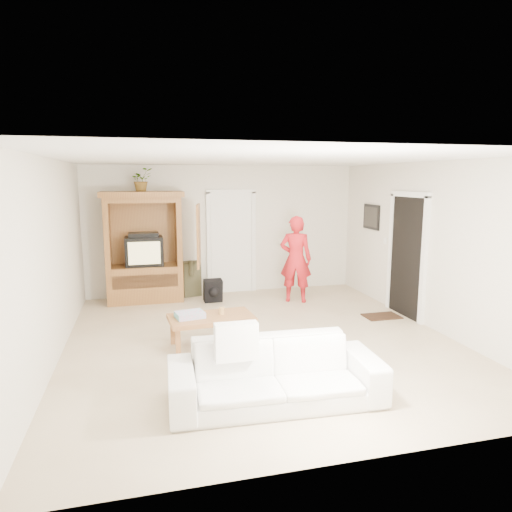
# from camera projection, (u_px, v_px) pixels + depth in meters

# --- Properties ---
(floor) EXTENTS (6.00, 6.00, 0.00)m
(floor) POSITION_uv_depth(u_px,v_px,m) (261.00, 340.00, 6.68)
(floor) COLOR tan
(floor) RESTS_ON ground
(ceiling) EXTENTS (6.00, 6.00, 0.00)m
(ceiling) POSITION_uv_depth(u_px,v_px,m) (261.00, 159.00, 6.24)
(ceiling) COLOR white
(ceiling) RESTS_ON floor
(wall_back) EXTENTS (5.50, 0.00, 5.50)m
(wall_back) POSITION_uv_depth(u_px,v_px,m) (224.00, 230.00, 9.33)
(wall_back) COLOR silver
(wall_back) RESTS_ON floor
(wall_front) EXTENTS (5.50, 0.00, 5.50)m
(wall_front) POSITION_uv_depth(u_px,v_px,m) (358.00, 312.00, 3.59)
(wall_front) COLOR silver
(wall_front) RESTS_ON floor
(wall_left) EXTENTS (0.00, 6.00, 6.00)m
(wall_left) POSITION_uv_depth(u_px,v_px,m) (52.00, 261.00, 5.80)
(wall_left) COLOR silver
(wall_left) RESTS_ON floor
(wall_right) EXTENTS (0.00, 6.00, 6.00)m
(wall_right) POSITION_uv_depth(u_px,v_px,m) (431.00, 246.00, 7.12)
(wall_right) COLOR silver
(wall_right) RESTS_ON floor
(armoire) EXTENTS (1.82, 1.14, 2.10)m
(armoire) POSITION_uv_depth(u_px,v_px,m) (146.00, 254.00, 8.69)
(armoire) COLOR brown
(armoire) RESTS_ON floor
(door_back) EXTENTS (0.85, 0.05, 2.04)m
(door_back) POSITION_uv_depth(u_px,v_px,m) (231.00, 243.00, 9.38)
(door_back) COLOR white
(door_back) RESTS_ON floor
(doorway_right) EXTENTS (0.05, 0.90, 2.04)m
(doorway_right) POSITION_uv_depth(u_px,v_px,m) (407.00, 257.00, 7.74)
(doorway_right) COLOR black
(doorway_right) RESTS_ON floor
(framed_picture) EXTENTS (0.03, 0.60, 0.48)m
(framed_picture) POSITION_uv_depth(u_px,v_px,m) (371.00, 217.00, 8.88)
(framed_picture) COLOR black
(framed_picture) RESTS_ON wall_right
(doormat) EXTENTS (0.60, 0.40, 0.02)m
(doormat) POSITION_uv_depth(u_px,v_px,m) (382.00, 316.00, 7.81)
(doormat) COLOR #382316
(doormat) RESTS_ON floor
(plant) EXTENTS (0.50, 0.48, 0.43)m
(plant) POSITION_uv_depth(u_px,v_px,m) (141.00, 180.00, 8.42)
(plant) COLOR #4C7238
(plant) RESTS_ON armoire
(man) EXTENTS (0.71, 0.61, 1.65)m
(man) POSITION_uv_depth(u_px,v_px,m) (296.00, 259.00, 8.66)
(man) COLOR red
(man) RESTS_ON floor
(sofa) EXTENTS (2.26, 0.97, 0.65)m
(sofa) POSITION_uv_depth(u_px,v_px,m) (276.00, 373.00, 4.78)
(sofa) COLOR silver
(sofa) RESTS_ON floor
(coffee_table) EXTENTS (1.22, 0.73, 0.44)m
(coffee_table) POSITION_uv_depth(u_px,v_px,m) (211.00, 320.00, 6.40)
(coffee_table) COLOR #965A33
(coffee_table) RESTS_ON floor
(towel) EXTENTS (0.43, 0.35, 0.08)m
(towel) POSITION_uv_depth(u_px,v_px,m) (190.00, 315.00, 6.31)
(towel) COLOR #FF5490
(towel) RESTS_ON coffee_table
(candle) EXTENTS (0.08, 0.08, 0.10)m
(candle) POSITION_uv_depth(u_px,v_px,m) (222.00, 311.00, 6.47)
(candle) COLOR tan
(candle) RESTS_ON coffee_table
(backpack_black) EXTENTS (0.35, 0.22, 0.43)m
(backpack_black) POSITION_uv_depth(u_px,v_px,m) (213.00, 291.00, 8.71)
(backpack_black) COLOR black
(backpack_black) RESTS_ON floor
(backpack_olive) EXTENTS (0.42, 0.35, 0.69)m
(backpack_olive) POSITION_uv_depth(u_px,v_px,m) (191.00, 279.00, 9.17)
(backpack_olive) COLOR #47442B
(backpack_olive) RESTS_ON floor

